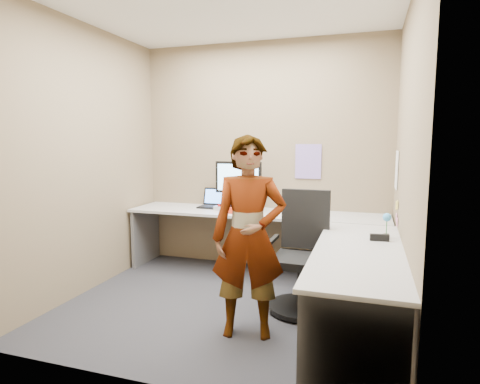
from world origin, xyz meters
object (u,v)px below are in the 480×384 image
(office_chair, at_px, (302,263))
(person, at_px, (249,237))
(desk, at_px, (282,238))
(monitor, at_px, (238,180))

(office_chair, distance_m, person, 0.77)
(desk, bearing_deg, office_chair, -45.07)
(desk, distance_m, monitor, 0.95)
(monitor, bearing_deg, office_chair, -41.26)
(monitor, xyz_separation_m, office_chair, (0.86, -0.76, -0.66))
(desk, bearing_deg, person, -95.81)
(office_chair, bearing_deg, person, -117.59)
(office_chair, bearing_deg, desk, 135.67)
(desk, relative_size, person, 1.88)
(desk, xyz_separation_m, monitor, (-0.62, 0.52, 0.51))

